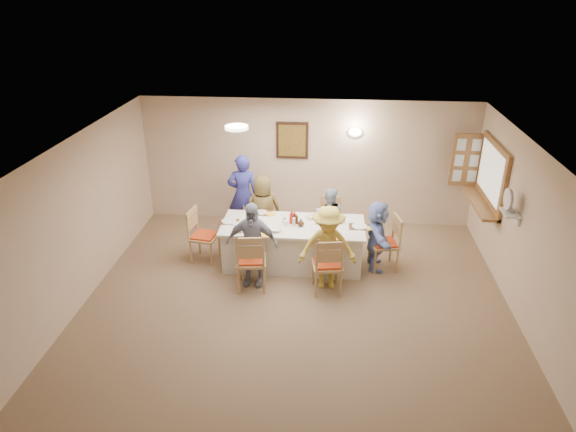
# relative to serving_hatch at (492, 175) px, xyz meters

# --- Properties ---
(ground) EXTENTS (7.00, 7.00, 0.00)m
(ground) POSITION_rel_serving_hatch_xyz_m (-3.21, -2.40, -1.50)
(ground) COLOR brown
(room_walls) EXTENTS (7.00, 7.00, 7.00)m
(room_walls) POSITION_rel_serving_hatch_xyz_m (-3.21, -2.40, 0.01)
(room_walls) COLOR beige
(room_walls) RESTS_ON ground
(wall_picture) EXTENTS (0.62, 0.05, 0.72)m
(wall_picture) POSITION_rel_serving_hatch_xyz_m (-3.51, 1.06, 0.20)
(wall_picture) COLOR #3D2115
(wall_picture) RESTS_ON room_walls
(wall_sconce) EXTENTS (0.26, 0.09, 0.18)m
(wall_sconce) POSITION_rel_serving_hatch_xyz_m (-2.31, 1.04, 0.40)
(wall_sconce) COLOR white
(wall_sconce) RESTS_ON room_walls
(ceiling_light) EXTENTS (0.36, 0.36, 0.05)m
(ceiling_light) POSITION_rel_serving_hatch_xyz_m (-4.21, -0.90, 0.97)
(ceiling_light) COLOR white
(ceiling_light) RESTS_ON room_walls
(serving_hatch) EXTENTS (0.06, 1.50, 1.15)m
(serving_hatch) POSITION_rel_serving_hatch_xyz_m (0.00, 0.00, 0.00)
(serving_hatch) COLOR #9C6A38
(serving_hatch) RESTS_ON room_walls
(hatch_sill) EXTENTS (0.30, 1.50, 0.05)m
(hatch_sill) POSITION_rel_serving_hatch_xyz_m (-0.12, 0.00, -0.53)
(hatch_sill) COLOR #9C6A38
(hatch_sill) RESTS_ON room_walls
(shutter_door) EXTENTS (0.55, 0.04, 1.00)m
(shutter_door) POSITION_rel_serving_hatch_xyz_m (-0.26, 0.76, 0.00)
(shutter_door) COLOR #9C6A38
(shutter_door) RESTS_ON room_walls
(fan_shelf) EXTENTS (0.22, 0.36, 0.03)m
(fan_shelf) POSITION_rel_serving_hatch_xyz_m (-0.08, -1.35, -0.10)
(fan_shelf) COLOR white
(fan_shelf) RESTS_ON room_walls
(desk_fan) EXTENTS (0.30, 0.30, 0.28)m
(desk_fan) POSITION_rel_serving_hatch_xyz_m (-0.11, -1.35, 0.05)
(desk_fan) COLOR #A5A5A8
(desk_fan) RESTS_ON fan_shelf
(dining_table) EXTENTS (2.42, 1.02, 0.76)m
(dining_table) POSITION_rel_serving_hatch_xyz_m (-3.35, -0.71, -1.12)
(dining_table) COLOR silver
(dining_table) RESTS_ON ground
(chair_back_left) EXTENTS (0.49, 0.49, 0.90)m
(chair_back_left) POSITION_rel_serving_hatch_xyz_m (-3.95, 0.09, -1.05)
(chair_back_left) COLOR tan
(chair_back_left) RESTS_ON ground
(chair_back_right) EXTENTS (0.48, 0.48, 0.90)m
(chair_back_right) POSITION_rel_serving_hatch_xyz_m (-2.75, 0.09, -1.05)
(chair_back_right) COLOR tan
(chair_back_right) RESTS_ON ground
(chair_front_left) EXTENTS (0.54, 0.54, 1.01)m
(chair_front_left) POSITION_rel_serving_hatch_xyz_m (-3.95, -1.51, -0.99)
(chair_front_left) COLOR tan
(chair_front_left) RESTS_ON ground
(chair_front_right) EXTENTS (0.54, 0.54, 0.99)m
(chair_front_right) POSITION_rel_serving_hatch_xyz_m (-2.75, -1.51, -1.01)
(chair_front_right) COLOR tan
(chair_front_right) RESTS_ON ground
(chair_left_end) EXTENTS (0.53, 0.53, 0.96)m
(chair_left_end) POSITION_rel_serving_hatch_xyz_m (-4.90, -0.71, -1.02)
(chair_left_end) COLOR tan
(chair_left_end) RESTS_ON ground
(chair_right_end) EXTENTS (0.54, 0.54, 0.96)m
(chair_right_end) POSITION_rel_serving_hatch_xyz_m (-1.80, -0.71, -1.02)
(chair_right_end) COLOR tan
(chair_right_end) RESTS_ON ground
(diner_back_left) EXTENTS (0.83, 0.69, 1.37)m
(diner_back_left) POSITION_rel_serving_hatch_xyz_m (-3.95, -0.03, -0.82)
(diner_back_left) COLOR brown
(diner_back_left) RESTS_ON ground
(diner_back_right) EXTENTS (0.58, 0.46, 1.17)m
(diner_back_right) POSITION_rel_serving_hatch_xyz_m (-2.75, -0.03, -0.92)
(diner_back_right) COLOR #97A9BB
(diner_back_right) RESTS_ON ground
(diner_front_left) EXTENTS (0.87, 0.44, 1.43)m
(diner_front_left) POSITION_rel_serving_hatch_xyz_m (-3.95, -1.39, -0.79)
(diner_front_left) COLOR #898D9F
(diner_front_left) RESTS_ON ground
(diner_front_right) EXTENTS (0.98, 0.64, 1.41)m
(diner_front_right) POSITION_rel_serving_hatch_xyz_m (-2.75, -1.39, -0.80)
(diner_front_right) COLOR gold
(diner_front_right) RESTS_ON ground
(diner_right_end) EXTENTS (1.15, 0.40, 1.23)m
(diner_right_end) POSITION_rel_serving_hatch_xyz_m (-1.93, -0.71, -0.89)
(diner_right_end) COLOR #87A0E5
(diner_right_end) RESTS_ON ground
(caregiver) EXTENTS (0.69, 0.55, 1.59)m
(caregiver) POSITION_rel_serving_hatch_xyz_m (-4.40, 0.44, -0.71)
(caregiver) COLOR #33369D
(caregiver) RESTS_ON ground
(placemat_fl) EXTENTS (0.32, 0.24, 0.01)m
(placemat_fl) POSITION_rel_serving_hatch_xyz_m (-3.95, -1.13, -0.74)
(placemat_fl) COLOR #472B19
(placemat_fl) RESTS_ON dining_table
(plate_fl) EXTENTS (0.22, 0.22, 0.01)m
(plate_fl) POSITION_rel_serving_hatch_xyz_m (-3.95, -1.13, -0.73)
(plate_fl) COLOR white
(plate_fl) RESTS_ON dining_table
(napkin_fl) EXTENTS (0.13, 0.13, 0.01)m
(napkin_fl) POSITION_rel_serving_hatch_xyz_m (-3.77, -1.18, -0.73)
(napkin_fl) COLOR yellow
(napkin_fl) RESTS_ON dining_table
(placemat_fr) EXTENTS (0.36, 0.27, 0.01)m
(placemat_fr) POSITION_rel_serving_hatch_xyz_m (-2.75, -1.13, -0.74)
(placemat_fr) COLOR #472B19
(placemat_fr) RESTS_ON dining_table
(plate_fr) EXTENTS (0.25, 0.25, 0.02)m
(plate_fr) POSITION_rel_serving_hatch_xyz_m (-2.75, -1.13, -0.73)
(plate_fr) COLOR white
(plate_fr) RESTS_ON dining_table
(napkin_fr) EXTENTS (0.14, 0.14, 0.01)m
(napkin_fr) POSITION_rel_serving_hatch_xyz_m (-2.57, -1.18, -0.73)
(napkin_fr) COLOR yellow
(napkin_fr) RESTS_ON dining_table
(placemat_bl) EXTENTS (0.37, 0.27, 0.01)m
(placemat_bl) POSITION_rel_serving_hatch_xyz_m (-3.95, -0.29, -0.74)
(placemat_bl) COLOR #472B19
(placemat_bl) RESTS_ON dining_table
(plate_bl) EXTENTS (0.22, 0.22, 0.01)m
(plate_bl) POSITION_rel_serving_hatch_xyz_m (-3.95, -0.29, -0.73)
(plate_bl) COLOR white
(plate_bl) RESTS_ON dining_table
(napkin_bl) EXTENTS (0.15, 0.15, 0.01)m
(napkin_bl) POSITION_rel_serving_hatch_xyz_m (-3.77, -0.34, -0.73)
(napkin_bl) COLOR yellow
(napkin_bl) RESTS_ON dining_table
(placemat_br) EXTENTS (0.34, 0.25, 0.01)m
(placemat_br) POSITION_rel_serving_hatch_xyz_m (-2.75, -0.29, -0.74)
(placemat_br) COLOR #472B19
(placemat_br) RESTS_ON dining_table
(plate_br) EXTENTS (0.25, 0.25, 0.02)m
(plate_br) POSITION_rel_serving_hatch_xyz_m (-2.75, -0.29, -0.73)
(plate_br) COLOR white
(plate_br) RESTS_ON dining_table
(napkin_br) EXTENTS (0.14, 0.14, 0.01)m
(napkin_br) POSITION_rel_serving_hatch_xyz_m (-2.57, -0.34, -0.73)
(napkin_br) COLOR yellow
(napkin_br) RESTS_ON dining_table
(placemat_le) EXTENTS (0.33, 0.25, 0.01)m
(placemat_le) POSITION_rel_serving_hatch_xyz_m (-4.45, -0.71, -0.74)
(placemat_le) COLOR #472B19
(placemat_le) RESTS_ON dining_table
(plate_le) EXTENTS (0.25, 0.25, 0.02)m
(plate_le) POSITION_rel_serving_hatch_xyz_m (-4.45, -0.71, -0.73)
(plate_le) COLOR white
(plate_le) RESTS_ON dining_table
(napkin_le) EXTENTS (0.13, 0.13, 0.01)m
(napkin_le) POSITION_rel_serving_hatch_xyz_m (-4.27, -0.76, -0.73)
(napkin_le) COLOR yellow
(napkin_le) RESTS_ON dining_table
(placemat_re) EXTENTS (0.35, 0.26, 0.01)m
(placemat_re) POSITION_rel_serving_hatch_xyz_m (-2.23, -0.71, -0.74)
(placemat_re) COLOR #472B19
(placemat_re) RESTS_ON dining_table
(plate_re) EXTENTS (0.25, 0.25, 0.02)m
(plate_re) POSITION_rel_serving_hatch_xyz_m (-2.23, -0.71, -0.73)
(plate_re) COLOR white
(plate_re) RESTS_ON dining_table
(napkin_re) EXTENTS (0.14, 0.14, 0.01)m
(napkin_re) POSITION_rel_serving_hatch_xyz_m (-2.05, -0.76, -0.73)
(napkin_re) COLOR yellow
(napkin_re) RESTS_ON dining_table
(teacup_a) EXTENTS (0.16, 0.16, 0.10)m
(teacup_a) POSITION_rel_serving_hatch_xyz_m (-4.17, -1.06, -0.69)
(teacup_a) COLOR white
(teacup_a) RESTS_ON dining_table
(teacup_b) EXTENTS (0.13, 0.13, 0.08)m
(teacup_b) POSITION_rel_serving_hatch_xyz_m (-2.94, -0.22, -0.70)
(teacup_b) COLOR white
(teacup_b) RESTS_ON dining_table
(bowl_a) EXTENTS (0.24, 0.24, 0.06)m
(bowl_a) POSITION_rel_serving_hatch_xyz_m (-3.63, -0.97, -0.71)
(bowl_a) COLOR white
(bowl_a) RESTS_ON dining_table
(bowl_b) EXTENTS (0.21, 0.21, 0.06)m
(bowl_b) POSITION_rel_serving_hatch_xyz_m (-3.03, -0.44, -0.71)
(bowl_b) COLOR white
(bowl_b) RESTS_ON dining_table
(condiment_ketchup) EXTENTS (0.11, 0.11, 0.25)m
(condiment_ketchup) POSITION_rel_serving_hatch_xyz_m (-3.37, -0.67, -0.62)
(condiment_ketchup) COLOR red
(condiment_ketchup) RESTS_ON dining_table
(condiment_brown) EXTENTS (0.17, 0.17, 0.21)m
(condiment_brown) POSITION_rel_serving_hatch_xyz_m (-3.33, -0.66, -0.63)
(condiment_brown) COLOR #3B200F
(condiment_brown) RESTS_ON dining_table
(condiment_malt) EXTENTS (0.11, 0.11, 0.14)m
(condiment_malt) POSITION_rel_serving_hatch_xyz_m (-3.21, -0.76, -0.67)
(condiment_malt) COLOR #3B200F
(condiment_malt) RESTS_ON dining_table
(drinking_glass) EXTENTS (0.07, 0.07, 0.11)m
(drinking_glass) POSITION_rel_serving_hatch_xyz_m (-3.50, -0.66, -0.68)
(drinking_glass) COLOR silver
(drinking_glass) RESTS_ON dining_table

